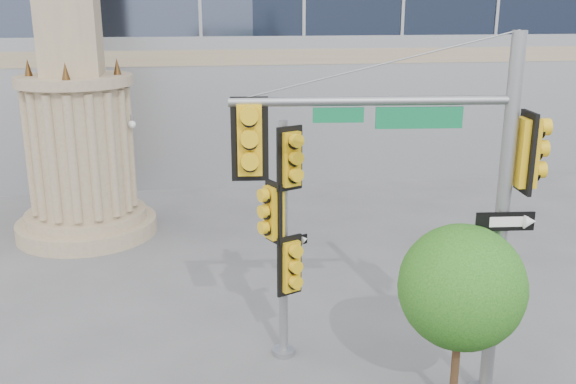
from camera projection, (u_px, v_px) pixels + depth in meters
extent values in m
plane|color=#545456|center=(327.00, 365.00, 13.23)|extent=(120.00, 120.00, 0.00)
cylinder|color=gray|center=(88.00, 226.00, 20.80)|extent=(4.40, 4.40, 0.50)
cylinder|color=gray|center=(87.00, 214.00, 20.69)|extent=(3.80, 3.80, 0.30)
cylinder|color=gray|center=(80.00, 149.00, 20.09)|extent=(3.00, 3.00, 4.00)
cylinder|color=gray|center=(74.00, 80.00, 19.49)|extent=(3.50, 3.50, 0.30)
cone|color=#472D14|center=(117.00, 66.00, 19.57)|extent=(0.24, 0.24, 0.50)
cone|color=#472D14|center=(28.00, 68.00, 19.19)|extent=(0.24, 0.24, 0.50)
cylinder|color=slate|center=(501.00, 228.00, 11.27)|extent=(0.25, 0.25, 6.75)
cylinder|color=slate|center=(372.00, 101.00, 10.52)|extent=(4.72, 0.63, 0.16)
cube|color=#0D7040|center=(419.00, 118.00, 10.62)|extent=(1.46, 0.19, 0.36)
cube|color=yellow|center=(250.00, 139.00, 10.58)|extent=(0.65, 0.38, 1.41)
cube|color=yellow|center=(526.00, 152.00, 10.91)|extent=(0.38, 0.65, 1.41)
cube|color=black|center=(505.00, 221.00, 11.07)|extent=(1.03, 0.14, 0.34)
cube|color=#A50F12|center=(501.00, 264.00, 11.29)|extent=(0.36, 0.07, 0.52)
cylinder|color=slate|center=(284.00, 351.00, 13.63)|extent=(0.48, 0.48, 0.12)
cylinder|color=slate|center=(283.00, 244.00, 12.94)|extent=(0.18, 0.18, 5.02)
cube|color=yellow|center=(289.00, 159.00, 12.26)|extent=(0.62, 0.48, 1.25)
cube|color=yellow|center=(274.00, 212.00, 12.63)|extent=(0.48, 0.62, 1.25)
cube|color=yellow|center=(289.00, 266.00, 12.88)|extent=(0.62, 0.48, 1.25)
cube|color=black|center=(294.00, 241.00, 12.93)|extent=(0.58, 0.28, 0.20)
cylinder|color=#382314|center=(455.00, 362.00, 11.55)|extent=(0.15, 0.15, 1.90)
sphere|color=#175212|center=(462.00, 287.00, 11.13)|extent=(2.22, 2.22, 2.22)
sphere|color=#175212|center=(479.00, 295.00, 11.54)|extent=(1.37, 1.37, 1.37)
sphere|color=#175212|center=(446.00, 309.00, 10.90)|extent=(1.16, 1.16, 1.16)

